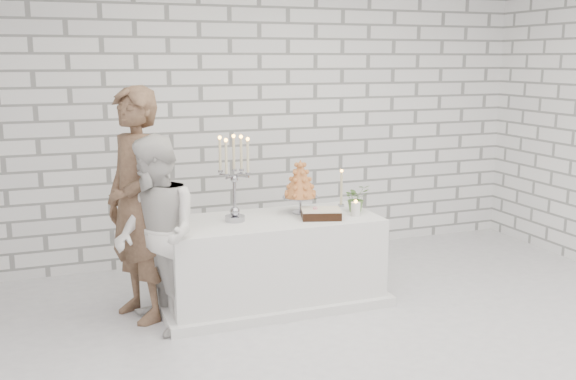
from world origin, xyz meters
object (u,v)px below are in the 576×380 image
object	(u,v)px
cake_table	(272,261)
croquembouche	(300,186)
groom	(137,205)
bride	(156,235)
candelabra	(234,178)

from	to	relation	value
cake_table	croquembouche	world-z (taller)	croquembouche
groom	cake_table	bearing A→B (deg)	62.26
bride	croquembouche	size ratio (longest dim) A/B	3.20
cake_table	bride	bearing A→B (deg)	-167.10
cake_table	candelabra	bearing A→B (deg)	176.60
croquembouche	candelabra	bearing A→B (deg)	-173.36
groom	candelabra	size ratio (longest dim) A/B	2.59
candelabra	croquembouche	xyz separation A→B (m)	(0.61, 0.07, -0.12)
bride	croquembouche	xyz separation A→B (m)	(1.30, 0.32, 0.23)
groom	bride	size ratio (longest dim) A/B	1.23
croquembouche	groom	bearing A→B (deg)	-179.55
groom	croquembouche	size ratio (longest dim) A/B	3.93
candelabra	croquembouche	distance (m)	0.63
groom	bride	bearing A→B (deg)	-6.22
cake_table	candelabra	distance (m)	0.80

